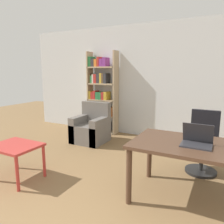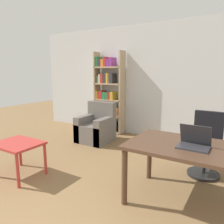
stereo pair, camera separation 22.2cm
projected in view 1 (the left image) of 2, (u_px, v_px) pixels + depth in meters
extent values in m
cube|color=silver|center=(173.00, 82.00, 4.97)|extent=(8.00, 0.06, 2.70)
cube|color=#4C3323|center=(193.00, 146.00, 2.59)|extent=(1.43, 0.90, 0.04)
cylinder|color=#4C3323|center=(129.00, 176.00, 2.61)|extent=(0.07, 0.07, 0.70)
cylinder|color=#4C3323|center=(149.00, 155.00, 3.29)|extent=(0.07, 0.07, 0.70)
cube|color=#2D2D33|center=(196.00, 145.00, 2.51)|extent=(0.34, 0.26, 0.02)
cube|color=#2D2D33|center=(198.00, 133.00, 2.56)|extent=(0.34, 0.11, 0.24)
cube|color=navy|center=(198.00, 133.00, 2.56)|extent=(0.31, 0.09, 0.21)
cylinder|color=black|center=(201.00, 171.00, 3.49)|extent=(0.48, 0.48, 0.04)
cylinder|color=#262626|center=(201.00, 161.00, 3.46)|extent=(0.06, 0.06, 0.30)
cube|color=black|center=(202.00, 149.00, 3.43)|extent=(0.45, 0.45, 0.10)
cube|color=black|center=(205.00, 127.00, 3.53)|extent=(0.43, 0.08, 0.54)
cube|color=#B2332D|center=(15.00, 146.00, 3.20)|extent=(0.69, 0.55, 0.04)
cylinder|color=#B2332D|center=(17.00, 174.00, 2.90)|extent=(0.04, 0.04, 0.49)
cylinder|color=#B2332D|center=(16.00, 154.00, 3.60)|extent=(0.04, 0.04, 0.49)
cylinder|color=#B2332D|center=(44.00, 161.00, 3.32)|extent=(0.04, 0.04, 0.49)
cube|color=#66605B|center=(90.00, 133.00, 4.98)|extent=(0.71, 0.70, 0.42)
cube|color=#66605B|center=(96.00, 112.00, 5.13)|extent=(0.71, 0.16, 0.47)
cube|color=#66605B|center=(80.00, 128.00, 5.09)|extent=(0.16, 0.70, 0.58)
cube|color=#66605B|center=(101.00, 131.00, 4.84)|extent=(0.16, 0.70, 0.58)
cube|color=tan|center=(90.00, 92.00, 5.83)|extent=(0.04, 0.28, 2.09)
cube|color=tan|center=(116.00, 93.00, 5.48)|extent=(0.04, 0.28, 2.09)
cube|color=tan|center=(103.00, 131.00, 5.84)|extent=(0.77, 0.28, 0.04)
cube|color=gold|center=(92.00, 125.00, 5.97)|extent=(0.07, 0.24, 0.24)
cube|color=#7F338C|center=(95.00, 126.00, 5.93)|extent=(0.09, 0.24, 0.20)
cube|color=#234C99|center=(97.00, 125.00, 5.89)|extent=(0.06, 0.24, 0.25)
cube|color=#2D7F47|center=(100.00, 126.00, 5.86)|extent=(0.07, 0.24, 0.23)
cube|color=#234C99|center=(102.00, 127.00, 5.83)|extent=(0.05, 0.24, 0.20)
cube|color=#7F338C|center=(104.00, 127.00, 5.81)|extent=(0.05, 0.24, 0.19)
cube|color=silver|center=(106.00, 126.00, 5.78)|extent=(0.05, 0.24, 0.23)
cube|color=#333338|center=(108.00, 127.00, 5.74)|extent=(0.09, 0.24, 0.24)
cube|color=tan|center=(103.00, 116.00, 5.77)|extent=(0.77, 0.28, 0.04)
cube|color=gold|center=(92.00, 109.00, 5.89)|extent=(0.07, 0.24, 0.25)
cube|color=#2D7F47|center=(94.00, 110.00, 5.86)|extent=(0.04, 0.24, 0.22)
cube|color=#2D7F47|center=(96.00, 111.00, 5.83)|extent=(0.08, 0.24, 0.20)
cube|color=orange|center=(99.00, 111.00, 5.80)|extent=(0.07, 0.24, 0.22)
cube|color=#B72D28|center=(101.00, 111.00, 5.76)|extent=(0.06, 0.24, 0.22)
cube|color=brown|center=(104.00, 111.00, 5.73)|extent=(0.07, 0.24, 0.23)
cube|color=#B72D28|center=(106.00, 112.00, 5.70)|extent=(0.08, 0.24, 0.20)
cube|color=silver|center=(109.00, 111.00, 5.65)|extent=(0.08, 0.24, 0.25)
cube|color=orange|center=(112.00, 112.00, 5.62)|extent=(0.08, 0.24, 0.23)
cube|color=tan|center=(103.00, 100.00, 5.69)|extent=(0.77, 0.28, 0.04)
cube|color=gold|center=(92.00, 95.00, 5.82)|extent=(0.06, 0.24, 0.21)
cube|color=#B72D28|center=(94.00, 95.00, 5.80)|extent=(0.05, 0.24, 0.19)
cube|color=#B72D28|center=(96.00, 95.00, 5.76)|extent=(0.08, 0.24, 0.22)
cube|color=#2D7F47|center=(99.00, 96.00, 5.72)|extent=(0.09, 0.24, 0.19)
cube|color=#2D7F47|center=(102.00, 96.00, 5.68)|extent=(0.07, 0.24, 0.18)
cube|color=#B72D28|center=(104.00, 96.00, 5.65)|extent=(0.08, 0.24, 0.19)
cube|color=gold|center=(107.00, 96.00, 5.61)|extent=(0.08, 0.24, 0.20)
cube|color=tan|center=(102.00, 84.00, 5.61)|extent=(0.77, 0.28, 0.04)
cube|color=brown|center=(91.00, 78.00, 5.74)|extent=(0.05, 0.24, 0.24)
cube|color=#2D7F47|center=(93.00, 79.00, 5.72)|extent=(0.04, 0.24, 0.19)
cube|color=silver|center=(95.00, 79.00, 5.70)|extent=(0.04, 0.24, 0.23)
cube|color=#B72D28|center=(97.00, 79.00, 5.67)|extent=(0.08, 0.24, 0.23)
cube|color=#333338|center=(100.00, 78.00, 5.62)|extent=(0.08, 0.24, 0.25)
cube|color=gold|center=(102.00, 78.00, 5.59)|extent=(0.05, 0.24, 0.26)
cube|color=brown|center=(104.00, 78.00, 5.56)|extent=(0.05, 0.24, 0.26)
cube|color=#333338|center=(107.00, 78.00, 5.53)|extent=(0.08, 0.24, 0.25)
cube|color=tan|center=(102.00, 67.00, 5.54)|extent=(0.77, 0.28, 0.04)
cube|color=#2D7F47|center=(92.00, 62.00, 5.66)|extent=(0.08, 0.24, 0.25)
cube|color=#333338|center=(94.00, 63.00, 5.62)|extent=(0.09, 0.24, 0.20)
cube|color=orange|center=(97.00, 63.00, 5.58)|extent=(0.08, 0.24, 0.19)
cube|color=#B72D28|center=(100.00, 62.00, 5.54)|extent=(0.06, 0.24, 0.24)
cube|color=#7F338C|center=(103.00, 63.00, 5.51)|extent=(0.08, 0.24, 0.19)
cube|color=#7F338C|center=(106.00, 62.00, 5.47)|extent=(0.09, 0.24, 0.22)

